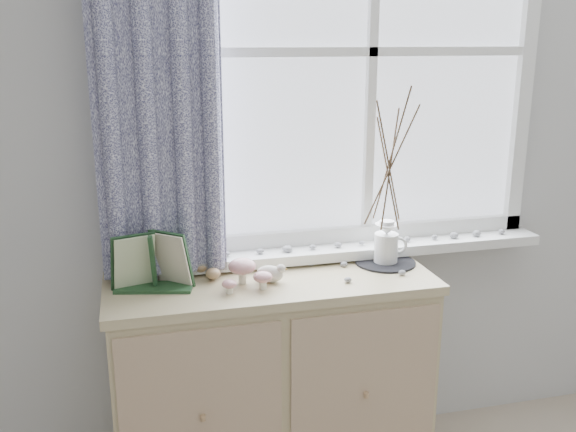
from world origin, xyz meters
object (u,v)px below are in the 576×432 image
object	(u,v)px
botanical_book	(153,263)
twig_pitcher	(390,162)
sideboard	(272,383)
toadstool_cluster	(245,271)

from	to	relation	value
botanical_book	twig_pitcher	xyz separation A→B (m)	(0.89, 0.08, 0.29)
sideboard	botanical_book	bearing A→B (deg)	-177.62
sideboard	toadstool_cluster	xyz separation A→B (m)	(-0.10, -0.03, 0.48)
botanical_book	toadstool_cluster	size ratio (longest dim) A/B	1.70
twig_pitcher	toadstool_cluster	bearing A→B (deg)	-152.87
sideboard	twig_pitcher	world-z (taller)	twig_pitcher
sideboard	twig_pitcher	bearing A→B (deg)	7.50
toadstool_cluster	twig_pitcher	xyz separation A→B (m)	(0.57, 0.10, 0.35)
toadstool_cluster	twig_pitcher	size ratio (longest dim) A/B	0.26
botanical_book	twig_pitcher	world-z (taller)	twig_pitcher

